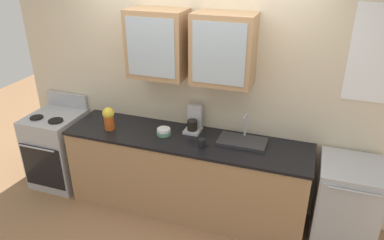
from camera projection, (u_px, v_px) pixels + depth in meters
name	position (u px, v px, depth m)	size (l,w,h in m)	color
ground_plane	(186.00, 207.00, 4.20)	(10.00, 10.00, 0.00)	#936B47
back_wall_unit	(196.00, 72.00, 3.82)	(4.27, 0.46, 2.88)	beige
counter	(186.00, 174.00, 4.00)	(2.61, 0.65, 0.90)	#A87F56
stove_range	(59.00, 148.00, 4.49)	(0.59, 0.67, 1.08)	#ADAFB5
sink_faucet	(242.00, 141.00, 3.71)	(0.49, 0.28, 0.29)	#2D2D30
bowl_stack	(164.00, 132.00, 3.86)	(0.15, 0.15, 0.07)	#669972
vase	(109.00, 118.00, 3.93)	(0.13, 0.13, 0.25)	#BF4C19
cup_near_sink	(202.00, 143.00, 3.61)	(0.11, 0.07, 0.09)	black
dishwasher	(345.00, 206.00, 3.52)	(0.56, 0.63, 0.90)	#ADAFB5
coffee_maker	(194.00, 121.00, 3.92)	(0.17, 0.20, 0.29)	#B7B7BC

